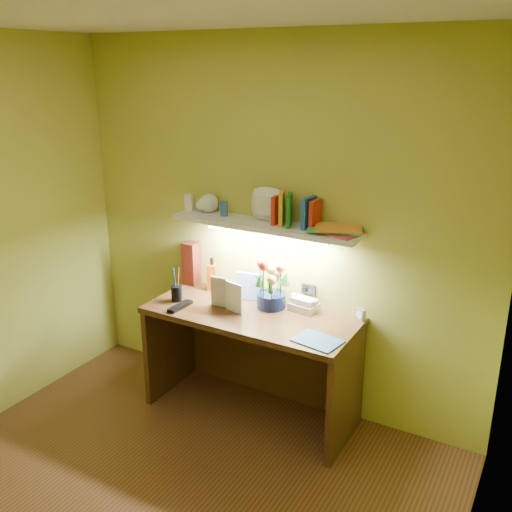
{
  "coord_description": "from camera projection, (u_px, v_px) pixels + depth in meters",
  "views": [
    {
      "loc": [
        1.71,
        -1.75,
        2.29
      ],
      "look_at": [
        -0.05,
        1.35,
        1.09
      ],
      "focal_mm": 40.0,
      "sensor_mm": 36.0,
      "label": 1
    }
  ],
  "objects": [
    {
      "name": "pen_cup",
      "position": [
        176.0,
        288.0,
        3.88
      ],
      "size": [
        0.09,
        0.09,
        0.18
      ],
      "primitive_type": "cylinder",
      "rotation": [
        0.0,
        0.0,
        -0.29
      ],
      "color": "black",
      "rests_on": "desk"
    },
    {
      "name": "wall_shelf",
      "position": [
        267.0,
        220.0,
        3.68
      ],
      "size": [
        1.32,
        0.33,
        0.25
      ],
      "color": "white",
      "rests_on": "ground"
    },
    {
      "name": "desk",
      "position": [
        251.0,
        364.0,
        3.84
      ],
      "size": [
        1.4,
        0.6,
        0.75
      ],
      "primitive_type": "cube",
      "color": "#3A2610",
      "rests_on": "ground"
    },
    {
      "name": "whisky_box",
      "position": [
        191.0,
        263.0,
        4.16
      ],
      "size": [
        0.1,
        0.1,
        0.32
      ],
      "primitive_type": "cube",
      "rotation": [
        0.0,
        0.0,
        0.03
      ],
      "color": "#5C1C12",
      "rests_on": "desk"
    },
    {
      "name": "desk_book_a",
      "position": [
        211.0,
        290.0,
        3.81
      ],
      "size": [
        0.16,
        0.02,
        0.21
      ],
      "primitive_type": "imported",
      "rotation": [
        0.0,
        0.0,
        0.0
      ],
      "color": "beige",
      "rests_on": "desk"
    },
    {
      "name": "whisky_bottle",
      "position": [
        212.0,
        274.0,
        4.06
      ],
      "size": [
        0.08,
        0.08,
        0.24
      ],
      "primitive_type": null,
      "rotation": [
        0.0,
        0.0,
        0.35
      ],
      "color": "#B84D0B",
      "rests_on": "desk"
    },
    {
      "name": "desk_clock",
      "position": [
        360.0,
        314.0,
        3.61
      ],
      "size": [
        0.08,
        0.06,
        0.07
      ],
      "primitive_type": "cube",
      "rotation": [
        0.0,
        0.0,
        -0.31
      ],
      "color": "#B0AFB4",
      "rests_on": "desk"
    },
    {
      "name": "tv_remote",
      "position": [
        180.0,
        306.0,
        3.79
      ],
      "size": [
        0.07,
        0.21,
        0.02
      ],
      "primitive_type": "cube",
      "rotation": [
        0.0,
        0.0,
        -0.05
      ],
      "color": "black",
      "rests_on": "desk"
    },
    {
      "name": "art_card",
      "position": [
        249.0,
        286.0,
        3.91
      ],
      "size": [
        0.19,
        0.07,
        0.18
      ],
      "primitive_type": null,
      "rotation": [
        0.0,
        0.0,
        0.19
      ],
      "color": "silver",
      "rests_on": "desk"
    },
    {
      "name": "flower_bouquet",
      "position": [
        271.0,
        283.0,
        3.75
      ],
      "size": [
        0.26,
        0.26,
        0.34
      ],
      "primitive_type": null,
      "rotation": [
        0.0,
        0.0,
        0.22
      ],
      "color": "#09143C",
      "rests_on": "desk"
    },
    {
      "name": "blue_folder",
      "position": [
        317.0,
        341.0,
        3.34
      ],
      "size": [
        0.29,
        0.24,
        0.01
      ],
      "primitive_type": "cube",
      "rotation": [
        0.0,
        0.0,
        -0.17
      ],
      "color": "#2F5AAC",
      "rests_on": "desk"
    },
    {
      "name": "telephone",
      "position": [
        304.0,
        303.0,
        3.74
      ],
      "size": [
        0.19,
        0.15,
        0.1
      ],
      "primitive_type": null,
      "rotation": [
        0.0,
        0.0,
        -0.13
      ],
      "color": "beige",
      "rests_on": "desk"
    },
    {
      "name": "desk_book_b",
      "position": [
        226.0,
        294.0,
        3.75
      ],
      "size": [
        0.15,
        0.05,
        0.2
      ],
      "primitive_type": "imported",
      "rotation": [
        0.0,
        0.0,
        -0.27
      ],
      "color": "white",
      "rests_on": "desk"
    }
  ]
}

